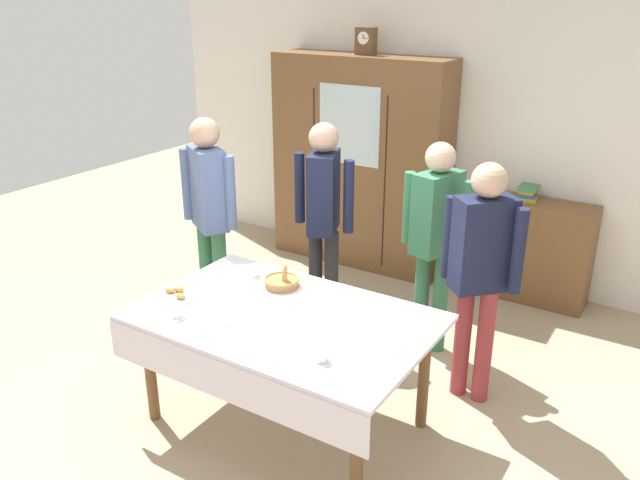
# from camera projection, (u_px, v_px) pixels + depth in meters

# --- Properties ---
(ground_plane) EXTENTS (12.00, 12.00, 0.00)m
(ground_plane) POSITION_uv_depth(u_px,v_px,m) (304.00, 405.00, 4.28)
(ground_plane) COLOR tan
(ground_plane) RESTS_ON ground
(back_wall) EXTENTS (6.40, 0.10, 2.70)m
(back_wall) POSITION_uv_depth(u_px,v_px,m) (463.00, 133.00, 5.87)
(back_wall) COLOR silver
(back_wall) RESTS_ON ground
(dining_table) EXTENTS (1.76, 1.13, 0.76)m
(dining_table) POSITION_uv_depth(u_px,v_px,m) (281.00, 331.00, 3.85)
(dining_table) COLOR brown
(dining_table) RESTS_ON ground
(wall_cabinet) EXTENTS (1.74, 0.46, 2.02)m
(wall_cabinet) POSITION_uv_depth(u_px,v_px,m) (360.00, 163.00, 6.21)
(wall_cabinet) COLOR brown
(wall_cabinet) RESTS_ON ground
(mantel_clock) EXTENTS (0.18, 0.11, 0.24)m
(mantel_clock) POSITION_uv_depth(u_px,v_px,m) (366.00, 41.00, 5.78)
(mantel_clock) COLOR brown
(mantel_clock) RESTS_ON wall_cabinet
(bookshelf_low) EXTENTS (1.17, 0.35, 0.90)m
(bookshelf_low) POSITION_uv_depth(u_px,v_px,m) (521.00, 248.00, 5.66)
(bookshelf_low) COLOR brown
(bookshelf_low) RESTS_ON ground
(book_stack) EXTENTS (0.18, 0.22, 0.12)m
(book_stack) POSITION_uv_depth(u_px,v_px,m) (528.00, 193.00, 5.47)
(book_stack) COLOR #B29333
(book_stack) RESTS_ON bookshelf_low
(tea_cup_near_left) EXTENTS (0.13, 0.13, 0.06)m
(tea_cup_near_left) POSITION_uv_depth(u_px,v_px,m) (321.00, 357.00, 3.35)
(tea_cup_near_left) COLOR silver
(tea_cup_near_left) RESTS_ON dining_table
(tea_cup_front_edge) EXTENTS (0.13, 0.13, 0.06)m
(tea_cup_front_edge) POSITION_uv_depth(u_px,v_px,m) (176.00, 314.00, 3.80)
(tea_cup_front_edge) COLOR white
(tea_cup_front_edge) RESTS_ON dining_table
(tea_cup_far_left) EXTENTS (0.13, 0.13, 0.06)m
(tea_cup_far_left) POSITION_uv_depth(u_px,v_px,m) (253.00, 273.00, 4.34)
(tea_cup_far_left) COLOR silver
(tea_cup_far_left) RESTS_ON dining_table
(bread_basket) EXTENTS (0.24, 0.24, 0.16)m
(bread_basket) POSITION_uv_depth(u_px,v_px,m) (282.00, 282.00, 4.20)
(bread_basket) COLOR #9E7542
(bread_basket) RESTS_ON dining_table
(pastry_plate) EXTENTS (0.28, 0.28, 0.05)m
(pastry_plate) POSITION_uv_depth(u_px,v_px,m) (175.00, 295.00, 4.06)
(pastry_plate) COLOR white
(pastry_plate) RESTS_ON dining_table
(spoon_center) EXTENTS (0.12, 0.02, 0.01)m
(spoon_center) POSITION_uv_depth(u_px,v_px,m) (226.00, 326.00, 3.72)
(spoon_center) COLOR silver
(spoon_center) RESTS_ON dining_table
(spoon_near_left) EXTENTS (0.12, 0.02, 0.01)m
(spoon_near_left) POSITION_uv_depth(u_px,v_px,m) (234.00, 271.00, 4.43)
(spoon_near_left) COLOR silver
(spoon_near_left) RESTS_ON dining_table
(person_behind_table_left) EXTENTS (0.52, 0.40, 1.63)m
(person_behind_table_left) POSITION_uv_depth(u_px,v_px,m) (481.00, 262.00, 4.03)
(person_behind_table_left) COLOR #933338
(person_behind_table_left) RESTS_ON ground
(person_beside_shelf) EXTENTS (0.52, 0.41, 1.67)m
(person_beside_shelf) POSITION_uv_depth(u_px,v_px,m) (324.00, 207.00, 4.94)
(person_beside_shelf) COLOR #232328
(person_beside_shelf) RESTS_ON ground
(person_by_cabinet) EXTENTS (0.52, 0.40, 1.60)m
(person_by_cabinet) POSITION_uv_depth(u_px,v_px,m) (436.00, 228.00, 4.63)
(person_by_cabinet) COLOR #33704C
(person_by_cabinet) RESTS_ON ground
(person_near_right_end) EXTENTS (0.52, 0.36, 1.70)m
(person_near_right_end) POSITION_uv_depth(u_px,v_px,m) (209.00, 203.00, 4.96)
(person_near_right_end) COLOR #33704C
(person_near_right_end) RESTS_ON ground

